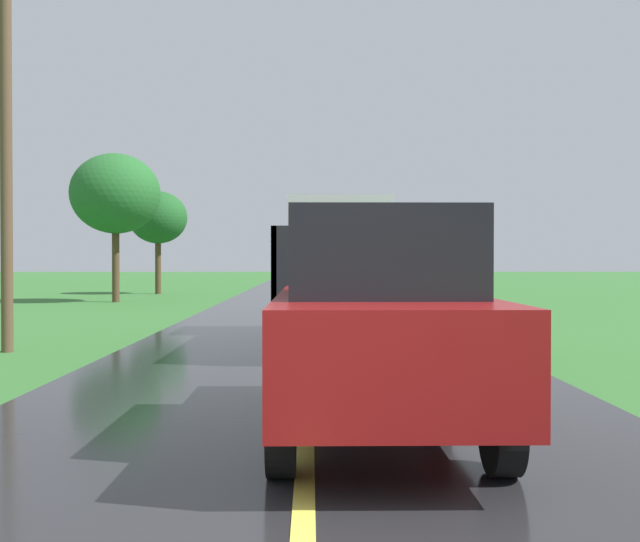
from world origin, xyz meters
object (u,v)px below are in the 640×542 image
(roadside_tree_mid_right, at_px, (158,218))
(roadside_tree_near_left, at_px, (115,194))
(following_car, at_px, (376,320))
(utility_pole_roadside, at_px, (6,135))
(banana_truck_near, at_px, (342,267))

(roadside_tree_mid_right, bearing_deg, roadside_tree_near_left, -91.54)
(roadside_tree_near_left, bearing_deg, following_car, -69.24)
(utility_pole_roadside, bearing_deg, following_car, -46.94)
(utility_pole_roadside, relative_size, following_car, 1.69)
(following_car, bearing_deg, roadside_tree_near_left, 110.76)
(utility_pole_roadside, bearing_deg, roadside_tree_near_left, 98.42)
(banana_truck_near, relative_size, following_car, 1.42)
(banana_truck_near, distance_m, roadside_tree_mid_right, 22.00)
(roadside_tree_near_left, height_order, roadside_tree_mid_right, roadside_tree_near_left)
(utility_pole_roadside, distance_m, roadside_tree_mid_right, 21.85)
(utility_pole_roadside, xyz_separation_m, roadside_tree_mid_right, (-2.04, 21.75, -0.13))
(banana_truck_near, bearing_deg, following_car, -90.33)
(roadside_tree_near_left, bearing_deg, utility_pole_roadside, -81.58)
(roadside_tree_mid_right, xyz_separation_m, following_car, (7.88, -28.00, -2.57))
(banana_truck_near, relative_size, utility_pole_roadside, 0.84)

